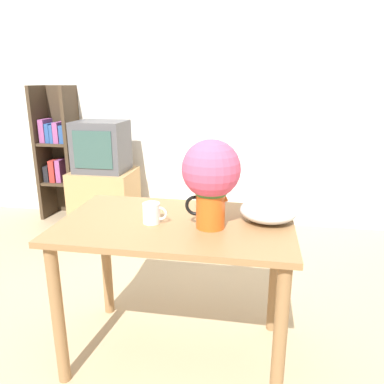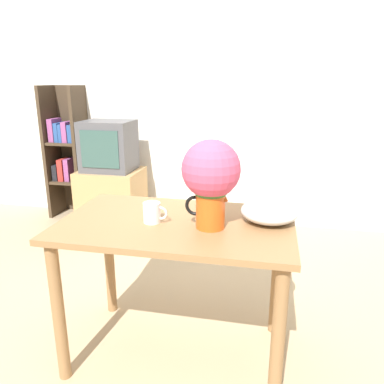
# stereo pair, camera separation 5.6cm
# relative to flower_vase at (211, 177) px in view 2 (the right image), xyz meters

# --- Properties ---
(ground_plane) EXTENTS (12.00, 12.00, 0.00)m
(ground_plane) POSITION_rel_flower_vase_xyz_m (-0.28, 0.10, -1.02)
(ground_plane) COLOR tan
(wall_back) EXTENTS (8.00, 0.05, 2.60)m
(wall_back) POSITION_rel_flower_vase_xyz_m (-0.28, 2.14, 0.28)
(wall_back) COLOR silver
(wall_back) RESTS_ON ground_plane
(table) EXTENTS (1.15, 0.71, 0.77)m
(table) POSITION_rel_flower_vase_xyz_m (-0.18, 0.04, -0.38)
(table) COLOR olive
(table) RESTS_ON ground_plane
(flower_vase) EXTENTS (0.27, 0.27, 0.42)m
(flower_vase) POSITION_rel_flower_vase_xyz_m (0.00, 0.00, 0.00)
(flower_vase) COLOR #E05619
(flower_vase) RESTS_ON table
(coffee_mug) EXTENTS (0.12, 0.09, 0.10)m
(coffee_mug) POSITION_rel_flower_vase_xyz_m (-0.29, 0.01, -0.20)
(coffee_mug) COLOR white
(coffee_mug) RESTS_ON table
(white_bowl) EXTENTS (0.28, 0.28, 0.11)m
(white_bowl) POSITION_rel_flower_vase_xyz_m (0.27, 0.13, -0.20)
(white_bowl) COLOR silver
(white_bowl) RESTS_ON table
(tv_stand) EXTENTS (0.59, 0.49, 0.60)m
(tv_stand) POSITION_rel_flower_vase_xyz_m (-1.27, 1.69, -0.72)
(tv_stand) COLOR tan
(tv_stand) RESTS_ON ground_plane
(tv_set) EXTENTS (0.47, 0.40, 0.48)m
(tv_set) POSITION_rel_flower_vase_xyz_m (-1.27, 1.69, -0.18)
(tv_set) COLOR #4C4C51
(tv_set) RESTS_ON tv_stand
(bookshelf) EXTENTS (0.39, 0.32, 1.40)m
(bookshelf) POSITION_rel_flower_vase_xyz_m (-1.88, 1.97, -0.31)
(bookshelf) COLOR #423323
(bookshelf) RESTS_ON ground_plane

